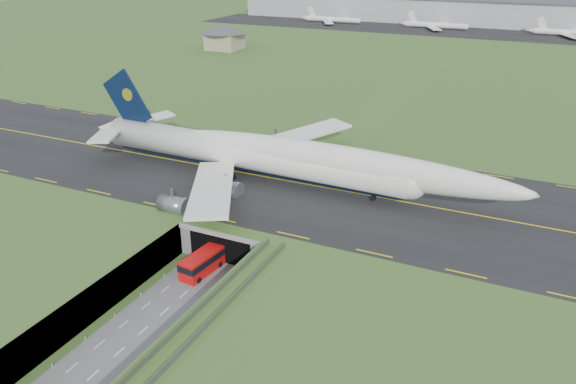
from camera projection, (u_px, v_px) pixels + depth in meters
The scene contains 10 objects.
ground at pixel (195, 286), 90.65m from camera, with size 900.00×900.00×0.00m, color #436227.
airfield_deck at pixel (193, 270), 89.43m from camera, with size 800.00×800.00×6.00m, color gray.
trench_road at pixel (167, 310), 84.40m from camera, with size 12.00×75.00×0.20m, color slate.
taxiway at pixel (283, 180), 115.49m from camera, with size 800.00×44.00×0.18m, color black.
tunnel_portal at pixel (245, 225), 103.13m from camera, with size 17.00×22.30×6.00m.
guideway at pixel (179, 349), 68.39m from camera, with size 3.00×53.00×7.05m.
jumbo_jet at pixel (277, 157), 112.32m from camera, with size 96.41×61.73×20.42m.
shuttle_tram at pixel (202, 263), 93.46m from camera, with size 4.08×8.90×3.49m.
service_building at pixel (224, 35), 257.06m from camera, with size 21.59×21.59×11.36m.
cargo_terminal at pixel (477, 12), 332.83m from camera, with size 320.00×67.00×15.60m.
Camera 1 is at (46.40, -63.02, 50.51)m, focal length 35.00 mm.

